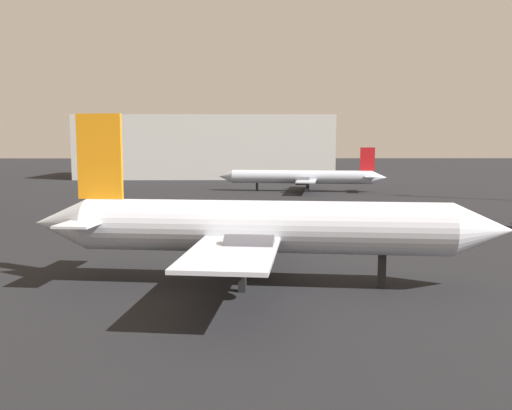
# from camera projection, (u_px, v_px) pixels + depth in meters

# --- Properties ---
(airplane_on_taxiway) EXTENTS (29.67, 20.88, 10.56)m
(airplane_on_taxiway) POSITION_uv_depth(u_px,v_px,m) (260.00, 227.00, 32.97)
(airplane_on_taxiway) COLOR silver
(airplane_on_taxiway) RESTS_ON ground_plane
(airplane_far_right) EXTENTS (30.36, 19.90, 7.95)m
(airplane_far_right) POSITION_uv_depth(u_px,v_px,m) (303.00, 177.00, 97.02)
(airplane_far_right) COLOR #B2BCCC
(airplane_far_right) RESTS_ON ground_plane
(terminal_building) EXTENTS (62.13, 25.92, 15.39)m
(terminal_building) POSITION_uv_depth(u_px,v_px,m) (208.00, 147.00, 138.57)
(terminal_building) COLOR #B7B7B2
(terminal_building) RESTS_ON ground_plane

